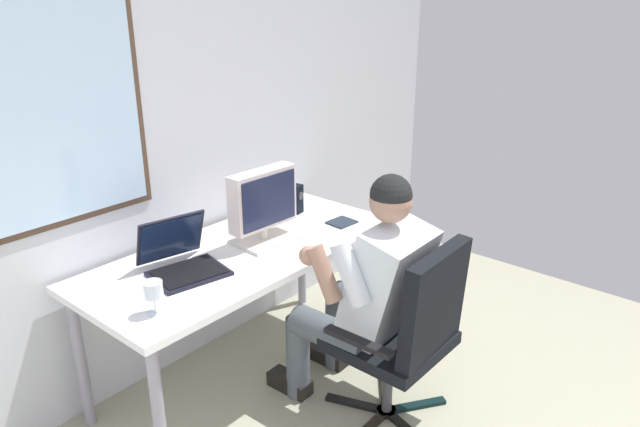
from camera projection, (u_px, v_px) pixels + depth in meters
name	position (u px, v px, depth m)	size (l,w,h in m)	color
wall_rear	(131.00, 128.00, 2.84)	(4.94, 0.08, 2.68)	silver
desk	(244.00, 262.00, 3.04)	(1.67, 0.74, 0.74)	gray
office_chair	(410.00, 328.00, 2.73)	(0.61, 0.61, 0.94)	black
person_seated	(366.00, 290.00, 2.83)	(0.54, 0.77, 1.23)	#4A5159
crt_monitor	(263.00, 203.00, 3.03)	(0.39, 0.25, 0.38)	beige
laptop	(181.00, 257.00, 2.78)	(0.39, 0.40, 0.25)	black
wine_glass	(153.00, 292.00, 2.40)	(0.08, 0.08, 0.14)	silver
desk_speaker	(294.00, 199.00, 3.46)	(0.08, 0.10, 0.17)	black
cd_case	(342.00, 222.00, 3.34)	(0.15, 0.14, 0.01)	#1B2531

